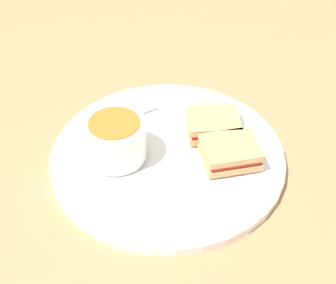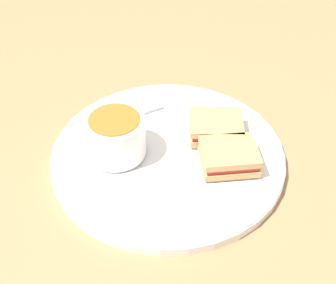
{
  "view_description": "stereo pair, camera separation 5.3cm",
  "coord_description": "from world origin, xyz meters",
  "px_view_note": "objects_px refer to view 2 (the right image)",
  "views": [
    {
      "loc": [
        0.23,
        0.48,
        0.51
      ],
      "look_at": [
        0.0,
        0.0,
        0.04
      ],
      "focal_mm": 50.0,
      "sensor_mm": 36.0,
      "label": 1
    },
    {
      "loc": [
        0.18,
        0.5,
        0.51
      ],
      "look_at": [
        0.0,
        0.0,
        0.04
      ],
      "focal_mm": 50.0,
      "sensor_mm": 36.0,
      "label": 2
    }
  ],
  "objects_px": {
    "sandwich_half_far": "(216,127)",
    "spoon": "(120,118)",
    "sandwich_half_near": "(229,156)",
    "soup_bowl": "(116,136)"
  },
  "relations": [
    {
      "from": "soup_bowl",
      "to": "spoon",
      "type": "relative_size",
      "value": 0.87
    },
    {
      "from": "soup_bowl",
      "to": "sandwich_half_far",
      "type": "bearing_deg",
      "value": 175.78
    },
    {
      "from": "soup_bowl",
      "to": "spoon",
      "type": "distance_m",
      "value": 0.08
    },
    {
      "from": "soup_bowl",
      "to": "spoon",
      "type": "bearing_deg",
      "value": -107.91
    },
    {
      "from": "spoon",
      "to": "sandwich_half_near",
      "type": "bearing_deg",
      "value": 121.82
    },
    {
      "from": "soup_bowl",
      "to": "sandwich_half_near",
      "type": "xyz_separation_m",
      "value": [
        -0.15,
        0.08,
        -0.02
      ]
    },
    {
      "from": "sandwich_half_far",
      "to": "spoon",
      "type": "bearing_deg",
      "value": -32.43
    },
    {
      "from": "sandwich_half_far",
      "to": "soup_bowl",
      "type": "bearing_deg",
      "value": -4.22
    },
    {
      "from": "sandwich_half_near",
      "to": "spoon",
      "type": "bearing_deg",
      "value": -50.69
    },
    {
      "from": "soup_bowl",
      "to": "sandwich_half_near",
      "type": "relative_size",
      "value": 0.94
    }
  ]
}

